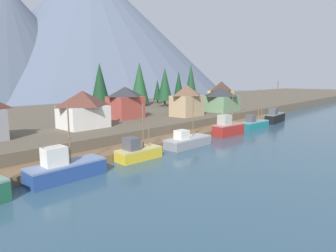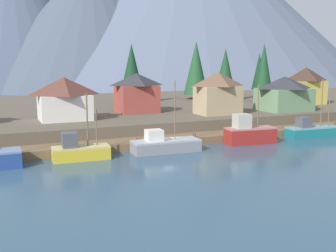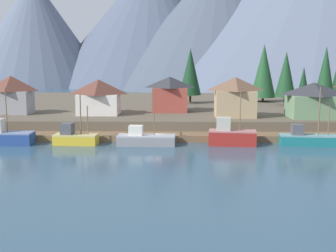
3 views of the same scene
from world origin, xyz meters
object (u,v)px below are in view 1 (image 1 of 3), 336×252
object	(u,v)px
house_yellow	(221,94)
fishing_boat_blue	(65,169)
house_red	(125,102)
conifer_back_right	(191,82)
house_tan	(187,100)
conifer_back_left	(157,90)
fishing_boat_teal	(254,124)
fishing_boat_yellow	(138,152)
house_green	(221,99)
conifer_near_right	(100,83)
fishing_boat_grey	(187,141)
fishing_boat_red	(228,128)
conifer_mid_right	(140,82)
conifer_near_left	(165,84)
fishing_boat_black	(275,117)
house_white	(83,109)
conifer_mid_left	(179,84)

from	to	relation	value
house_yellow	fishing_boat_blue	bearing A→B (deg)	-163.14
house_red	conifer_back_right	xyz separation A→B (m)	(30.35, 6.75, 3.67)
house_tan	house_red	bearing A→B (deg)	146.24
conifer_back_left	fishing_boat_teal	bearing A→B (deg)	-104.85
house_red	fishing_boat_yellow	bearing A→B (deg)	-125.80
house_green	conifer_near_right	bearing A→B (deg)	131.08
fishing_boat_blue	fishing_boat_grey	distance (m)	20.46
fishing_boat_blue	house_yellow	size ratio (longest dim) A/B	1.04
fishing_boat_red	house_yellow	world-z (taller)	house_yellow
conifer_mid_right	house_tan	bearing A→B (deg)	-110.61
house_tan	conifer_mid_right	xyz separation A→B (m)	(9.62, 25.58, 3.50)
fishing_boat_yellow	house_tan	size ratio (longest dim) A/B	1.06
conifer_near_left	conifer_back_right	xyz separation A→B (m)	(6.65, -4.23, 0.53)
fishing_boat_grey	fishing_boat_red	size ratio (longest dim) A/B	1.10
fishing_boat_blue	house_tan	world-z (taller)	house_tan
fishing_boat_teal	fishing_boat_grey	bearing A→B (deg)	-174.60
house_red	fishing_boat_black	bearing A→B (deg)	-31.14
house_white	house_red	distance (m)	13.01
conifer_near_left	conifer_mid_right	size ratio (longest dim) A/B	0.86
fishing_boat_grey	house_white	bearing A→B (deg)	124.17
fishing_boat_red	fishing_boat_teal	xyz separation A→B (m)	(10.78, 0.04, -0.42)
conifer_near_left	conifer_mid_left	size ratio (longest dim) A/B	1.07
house_white	fishing_boat_black	bearing A→B (deg)	-18.55
conifer_near_left	fishing_boat_red	bearing A→B (deg)	-116.41
fishing_boat_blue	conifer_back_right	distance (m)	60.29
conifer_near_right	conifer_mid_right	distance (m)	16.75
house_white	conifer_mid_right	size ratio (longest dim) A/B	0.58
fishing_boat_yellow	house_red	xyz separation A→B (m)	(13.41, 18.60, 4.70)
fishing_boat_grey	house_red	world-z (taller)	house_red
conifer_mid_right	fishing_boat_blue	bearing A→B (deg)	-140.19
fishing_boat_teal	conifer_mid_right	distance (m)	37.91
house_tan	conifer_near_left	world-z (taller)	conifer_near_left
fishing_boat_blue	house_yellow	xyz separation A→B (m)	(58.31, 17.67, 4.99)
house_green	conifer_near_left	size ratio (longest dim) A/B	0.75
fishing_boat_grey	conifer_near_right	world-z (taller)	conifer_near_right
fishing_boat_yellow	fishing_boat_teal	world-z (taller)	fishing_boat_teal
conifer_mid_left	conifer_back_right	world-z (taller)	conifer_back_right
fishing_boat_blue	conifer_near_left	bearing A→B (deg)	32.76
house_tan	conifer_mid_left	world-z (taller)	conifer_mid_left
fishing_boat_black	conifer_mid_left	distance (m)	36.61
fishing_boat_blue	conifer_near_left	distance (m)	56.43
house_white	house_red	world-z (taller)	house_red
house_red	conifer_near_right	size ratio (longest dim) A/B	0.56
conifer_mid_left	conifer_back_left	bearing A→B (deg)	153.37
fishing_boat_red	house_tan	distance (m)	12.44
conifer_near_left	fishing_boat_black	bearing A→B (deg)	-76.49
conifer_back_right	house_green	bearing A→B (deg)	-114.51
house_tan	conifer_mid_right	distance (m)	27.55
fishing_boat_blue	fishing_boat_red	size ratio (longest dim) A/B	1.06
fishing_boat_blue	conifer_back_left	xyz separation A→B (m)	(53.71, 38.78, 5.71)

